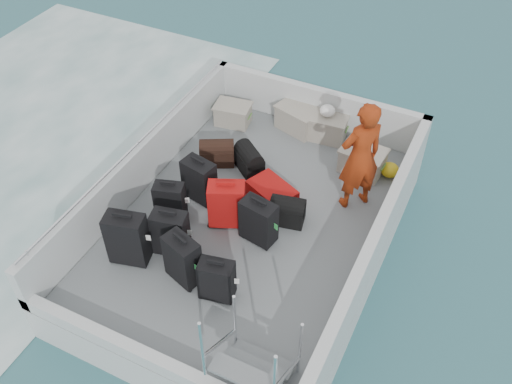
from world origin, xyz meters
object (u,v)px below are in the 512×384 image
(crate_1, at_px, (298,119))
(passenger, at_px, (360,157))
(crate_0, at_px, (233,115))
(suitcase_2, at_px, (199,181))
(suitcase_7, at_px, (258,222))
(crate_3, at_px, (362,161))
(suitcase_6, at_px, (217,281))
(suitcase_5, at_px, (227,205))
(suitcase_8, at_px, (272,193))
(suitcase_1, at_px, (170,202))
(suitcase_3, at_px, (183,260))
(suitcase_0, at_px, (127,239))
(suitcase_4, at_px, (171,233))
(crate_2, at_px, (326,127))

(crate_1, height_order, passenger, passenger)
(crate_0, bearing_deg, suitcase_2, -77.01)
(suitcase_7, relative_size, crate_3, 1.05)
(suitcase_6, relative_size, passenger, 0.34)
(suitcase_5, relative_size, passenger, 0.40)
(suitcase_8, bearing_deg, suitcase_6, -152.22)
(suitcase_1, xyz_separation_m, crate_0, (-0.26, 2.31, -0.14))
(suitcase_2, relative_size, crate_1, 1.01)
(suitcase_3, bearing_deg, crate_1, 107.69)
(suitcase_5, xyz_separation_m, passenger, (1.42, 1.13, 0.50))
(suitcase_3, bearing_deg, suitcase_0, -158.22)
(suitcase_4, bearing_deg, passenger, 33.73)
(suitcase_6, bearing_deg, crate_1, 85.28)
(suitcase_7, distance_m, crate_1, 2.50)
(suitcase_3, height_order, suitcase_4, suitcase_3)
(suitcase_7, bearing_deg, suitcase_4, -133.58)
(suitcase_3, distance_m, passenger, 2.69)
(suitcase_0, distance_m, suitcase_1, 0.86)
(suitcase_2, bearing_deg, suitcase_8, 34.69)
(suitcase_7, bearing_deg, suitcase_2, 172.37)
(suitcase_1, bearing_deg, crate_2, 46.77)
(crate_0, bearing_deg, crate_1, 17.69)
(suitcase_5, xyz_separation_m, crate_2, (0.51, 2.37, -0.14))
(suitcase_1, xyz_separation_m, suitcase_5, (0.72, 0.27, 0.03))
(suitcase_2, xyz_separation_m, crate_0, (-0.41, 1.78, -0.16))
(suitcase_8, height_order, crate_1, crate_1)
(suitcase_0, xyz_separation_m, suitcase_5, (0.80, 1.12, -0.04))
(crate_2, bearing_deg, crate_3, -34.60)
(suitcase_6, bearing_deg, suitcase_8, 81.71)
(suitcase_5, relative_size, crate_1, 1.04)
(suitcase_6, bearing_deg, suitcase_2, 115.18)
(suitcase_7, height_order, passenger, passenger)
(crate_1, relative_size, crate_3, 1.04)
(crate_2, xyz_separation_m, passenger, (0.90, -1.23, 0.65))
(suitcase_2, bearing_deg, suitcase_7, -5.92)
(suitcase_3, distance_m, crate_2, 3.49)
(crate_2, distance_m, passenger, 1.66)
(suitcase_0, relative_size, suitcase_5, 1.13)
(suitcase_3, distance_m, suitcase_5, 1.08)
(suitcase_3, relative_size, suitcase_4, 1.04)
(crate_2, bearing_deg, crate_0, -167.71)
(suitcase_0, xyz_separation_m, crate_1, (0.84, 3.49, -0.18))
(suitcase_4, relative_size, suitcase_7, 1.02)
(suitcase_0, xyz_separation_m, suitcase_7, (1.32, 1.03, -0.05))
(passenger, bearing_deg, suitcase_5, -8.63)
(suitcase_2, distance_m, passenger, 2.24)
(suitcase_4, relative_size, crate_3, 1.06)
(suitcase_3, bearing_deg, passenger, 75.67)
(crate_2, bearing_deg, suitcase_2, -117.29)
(suitcase_0, relative_size, suitcase_3, 1.11)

